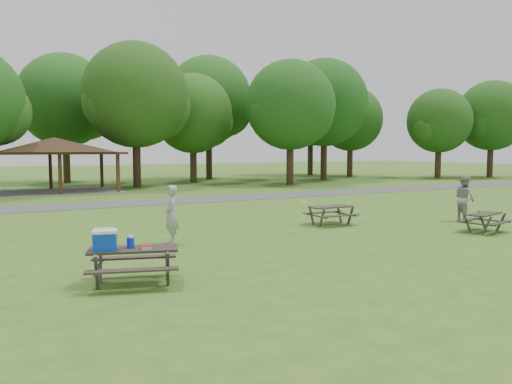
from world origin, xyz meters
The scene contains 19 objects.
ground centered at (0.00, 0.00, 0.00)m, with size 160.00×160.00×0.00m, color #39621C.
asphalt_path centered at (0.00, 14.00, 0.01)m, with size 120.00×3.20×0.02m, color #454648.
pavilion centered at (-4.00, 24.00, 3.06)m, with size 8.60×7.01×3.76m.
tree_row_e centered at (2.10, 25.03, 6.78)m, with size 8.40×8.00×11.02m.
tree_row_f centered at (8.09, 28.53, 5.84)m, with size 7.35×7.00×9.55m.
tree_row_g centered at (14.09, 22.03, 6.33)m, with size 7.77×7.40×10.25m.
tree_row_h centered at (20.10, 25.53, 7.03)m, with size 8.61×8.20×11.37m.
tree_row_i centered at (26.08, 29.03, 5.91)m, with size 7.14×6.80×9.52m.
tree_row_j centered at (32.08, 22.53, 5.56)m, with size 6.72×6.40×8.96m.
tree_deep_b centered at (-1.90, 33.03, 6.89)m, with size 8.40×8.00×11.13m.
tree_deep_c centered at (11.10, 32.03, 7.44)m, with size 8.82×8.40×11.90m.
tree_deep_d centered at (24.10, 33.53, 7.03)m, with size 8.40×8.00×11.27m.
tree_flank_right centered at (38.09, 21.03, 6.15)m, with size 7.56×7.20×9.97m.
picnic_table_near centered at (-5.64, -2.19, 0.76)m, with size 2.28×2.03×1.33m.
picnic_table_middle centered at (3.64, 2.68, 0.56)m, with size 1.79×1.46×0.76m.
picnic_table_far centered at (7.43, -1.35, 0.52)m, with size 1.89×1.66×0.70m.
frisbee_in_flight centered at (1.50, 1.43, 1.13)m, with size 0.34×0.34×0.02m.
frisbee_thrower centered at (-3.21, 1.81, 0.93)m, with size 0.68×0.44×1.86m, color #99999B.
frisbee_catcher centered at (9.03, 0.82, 0.94)m, with size 0.92×0.71×1.89m, color gray.
Camera 1 is at (-8.24, -12.99, 2.99)m, focal length 35.00 mm.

